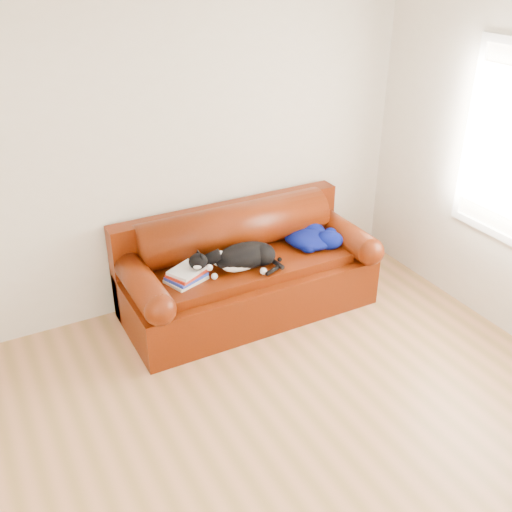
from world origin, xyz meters
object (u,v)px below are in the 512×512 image
Objects in this scene: book_stack at (187,275)px; blanket at (313,238)px; cat at (243,257)px; sofa_base at (248,286)px.

book_stack is 0.66× the size of blanket.
book_stack is 0.48m from cat.
blanket is at bearing -3.48° from sofa_base.
book_stack is at bearing -171.80° from sofa_base.
sofa_base is 0.66m from book_stack.
book_stack is at bearing -161.67° from cat.
sofa_base is 3.09× the size of cat.
book_stack is 0.51× the size of cat.
sofa_base is 6.08× the size of book_stack.
cat reaches higher than sofa_base.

